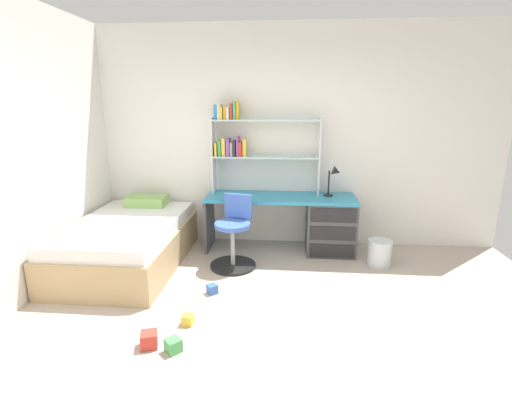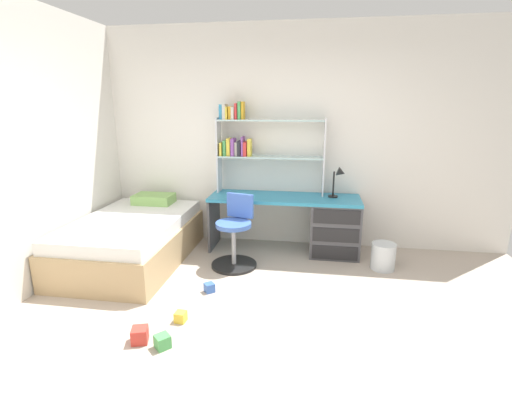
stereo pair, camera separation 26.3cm
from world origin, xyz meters
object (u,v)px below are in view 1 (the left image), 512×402
Objects in this scene: bookshelf_hutch at (249,140)px; toy_block_blue_1 at (212,289)px; bed_platform at (128,243)px; toy_block_red_3 at (149,340)px; toy_block_yellow_2 at (188,319)px; toy_block_green_0 at (173,345)px; desk_lamp at (334,176)px; swivel_chair at (234,239)px; waste_bin at (380,253)px; desk at (318,221)px.

bookshelf_hutch reaches higher than toy_block_blue_1.
toy_block_red_3 is (0.78, -1.46, -0.21)m from bed_platform.
bookshelf_hutch is 11.07× the size of toy_block_red_3.
toy_block_green_0 is at bearing -92.09° from toy_block_yellow_2.
toy_block_blue_1 is (-1.28, -1.24, -0.91)m from desk_lamp.
swivel_chair reaches higher than toy_block_yellow_2.
toy_block_green_0 is at bearing -98.46° from swivel_chair.
swivel_chair is at bearing -153.58° from desk_lamp.
toy_block_blue_1 is 0.55m from toy_block_yellow_2.
desk_lamp is 1.04m from waste_bin.
swivel_chair reaches higher than toy_block_green_0.
bed_platform is 17.44× the size of toy_block_green_0.
toy_block_blue_1 and toy_block_yellow_2 have the same top height.
waste_bin is at bearing -19.31° from bookshelf_hutch.
waste_bin is (2.88, 0.23, -0.12)m from bed_platform.
desk is at bearing 55.53° from toy_block_yellow_2.
bookshelf_hutch is 1.92m from toy_block_blue_1.
desk_lamp is 4.28× the size of toy_block_yellow_2.
desk is 0.60m from desk_lamp.
swivel_chair is at bearing -151.04° from desk.
toy_block_green_0 is at bearing -123.03° from desk_lamp.
desk_lamp is at bearing 10.65° from desk.
bookshelf_hutch is at bearing 81.85° from swivel_chair.
swivel_chair is (-1.16, -0.58, -0.63)m from desk_lamp.
bed_platform reaches higher than toy_block_blue_1.
bed_platform is 1.66m from toy_block_red_3.
desk is 6.12× the size of waste_bin.
waste_bin reaches higher than toy_block_blue_1.
bed_platform is (-2.19, -0.61, -0.12)m from desk.
swivel_chair is 0.45× the size of bed_platform.
waste_bin is (1.67, 0.16, -0.18)m from swivel_chair.
desk is 1.67m from toy_block_blue_1.
bed_platform is 6.07× the size of waste_bin.
bookshelf_hutch reaches higher than swivel_chair.
desk is 1.01× the size of bed_platform.
swivel_chair is at bearing 3.36° from bed_platform.
desk_lamp reaches higher than toy_block_red_3.
toy_block_yellow_2 is (-1.89, -1.37, -0.11)m from waste_bin.
swivel_chair is at bearing 74.09° from toy_block_red_3.
bookshelf_hutch is 12.84× the size of toy_block_green_0.
toy_block_yellow_2 is (-1.38, -1.78, -0.91)m from desk_lamp.
bookshelf_hutch reaches higher than waste_bin.
bookshelf_hutch is at bearing 169.22° from desk.
toy_block_blue_1 is at bearing -99.17° from bookshelf_hutch.
swivel_chair is 1.68m from waste_bin.
swivel_chair reaches higher than toy_block_red_3.
toy_block_green_0 is at bearing -10.95° from toy_block_red_3.
toy_block_red_3 is at bearing -61.94° from bed_platform.
desk_lamp reaches higher than toy_block_yellow_2.
toy_block_blue_1 is (1.09, -0.59, -0.22)m from bed_platform.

